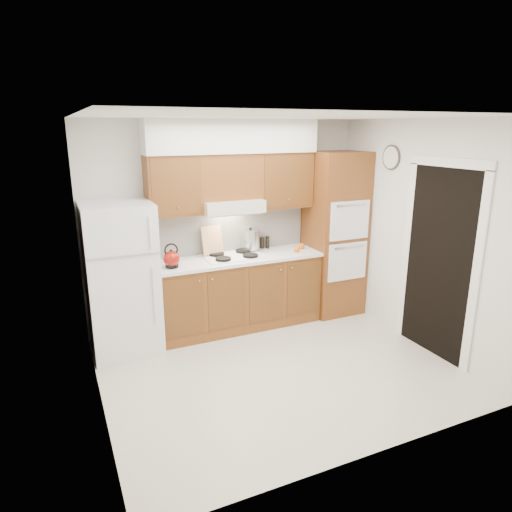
# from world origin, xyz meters

# --- Properties ---
(floor) EXTENTS (3.60, 3.60, 0.00)m
(floor) POSITION_xyz_m (0.00, 0.00, 0.00)
(floor) COLOR beige
(floor) RESTS_ON ground
(ceiling) EXTENTS (3.60, 3.60, 0.00)m
(ceiling) POSITION_xyz_m (0.00, 0.00, 2.60)
(ceiling) COLOR white
(ceiling) RESTS_ON wall_back
(wall_back) EXTENTS (3.60, 0.02, 2.60)m
(wall_back) POSITION_xyz_m (0.00, 1.50, 1.30)
(wall_back) COLOR silver
(wall_back) RESTS_ON floor
(wall_left) EXTENTS (0.02, 3.00, 2.60)m
(wall_left) POSITION_xyz_m (-1.80, 0.00, 1.30)
(wall_left) COLOR silver
(wall_left) RESTS_ON floor
(wall_right) EXTENTS (0.02, 3.00, 2.60)m
(wall_right) POSITION_xyz_m (1.80, 0.00, 1.30)
(wall_right) COLOR silver
(wall_right) RESTS_ON floor
(fridge) EXTENTS (0.75, 0.72, 1.72)m
(fridge) POSITION_xyz_m (-1.41, 1.14, 0.86)
(fridge) COLOR white
(fridge) RESTS_ON floor
(base_cabinets) EXTENTS (2.11, 0.60, 0.90)m
(base_cabinets) POSITION_xyz_m (0.02, 1.20, 0.45)
(base_cabinets) COLOR brown
(base_cabinets) RESTS_ON floor
(countertop) EXTENTS (2.13, 0.62, 0.04)m
(countertop) POSITION_xyz_m (0.03, 1.19, 0.92)
(countertop) COLOR white
(countertop) RESTS_ON base_cabinets
(backsplash) EXTENTS (2.11, 0.03, 0.56)m
(backsplash) POSITION_xyz_m (0.02, 1.49, 1.22)
(backsplash) COLOR white
(backsplash) RESTS_ON countertop
(oven_cabinet) EXTENTS (0.70, 0.65, 2.20)m
(oven_cabinet) POSITION_xyz_m (1.44, 1.18, 1.10)
(oven_cabinet) COLOR brown
(oven_cabinet) RESTS_ON floor
(upper_cab_left) EXTENTS (0.63, 0.33, 0.70)m
(upper_cab_left) POSITION_xyz_m (-0.71, 1.33, 1.85)
(upper_cab_left) COLOR brown
(upper_cab_left) RESTS_ON wall_back
(upper_cab_right) EXTENTS (0.73, 0.33, 0.70)m
(upper_cab_right) POSITION_xyz_m (0.72, 1.33, 1.85)
(upper_cab_right) COLOR brown
(upper_cab_right) RESTS_ON wall_back
(range_hood) EXTENTS (0.75, 0.45, 0.15)m
(range_hood) POSITION_xyz_m (-0.02, 1.27, 1.57)
(range_hood) COLOR silver
(range_hood) RESTS_ON wall_back
(upper_cab_over_hood) EXTENTS (0.75, 0.33, 0.55)m
(upper_cab_over_hood) POSITION_xyz_m (-0.02, 1.33, 1.92)
(upper_cab_over_hood) COLOR brown
(upper_cab_over_hood) RESTS_ON range_hood
(soffit) EXTENTS (2.13, 0.36, 0.40)m
(soffit) POSITION_xyz_m (0.03, 1.32, 2.40)
(soffit) COLOR silver
(soffit) RESTS_ON wall_back
(cooktop) EXTENTS (0.74, 0.50, 0.01)m
(cooktop) POSITION_xyz_m (-0.02, 1.21, 0.95)
(cooktop) COLOR white
(cooktop) RESTS_ON countertop
(doorway) EXTENTS (0.02, 0.90, 2.10)m
(doorway) POSITION_xyz_m (1.79, -0.35, 1.05)
(doorway) COLOR black
(doorway) RESTS_ON floor
(wall_clock) EXTENTS (0.02, 0.30, 0.30)m
(wall_clock) POSITION_xyz_m (1.79, 0.55, 2.15)
(wall_clock) COLOR #3F3833
(wall_clock) RESTS_ON wall_right
(kettle) EXTENTS (0.21, 0.21, 0.19)m
(kettle) POSITION_xyz_m (-0.84, 1.08, 1.04)
(kettle) COLOR maroon
(kettle) RESTS_ON countertop
(cutting_board) EXTENTS (0.28, 0.13, 0.36)m
(cutting_board) POSITION_xyz_m (-0.24, 1.38, 1.14)
(cutting_board) COLOR tan
(cutting_board) RESTS_ON countertop
(stock_pot) EXTENTS (0.30, 0.30, 0.25)m
(stock_pot) POSITION_xyz_m (0.28, 1.38, 1.09)
(stock_pot) COLOR silver
(stock_pot) RESTS_ON cooktop
(condiment_a) EXTENTS (0.08, 0.08, 0.21)m
(condiment_a) POSITION_xyz_m (0.32, 1.40, 1.04)
(condiment_a) COLOR black
(condiment_a) RESTS_ON countertop
(condiment_b) EXTENTS (0.06, 0.06, 0.16)m
(condiment_b) POSITION_xyz_m (0.55, 1.41, 1.02)
(condiment_b) COLOR black
(condiment_b) RESTS_ON countertop
(condiment_c) EXTENTS (0.05, 0.05, 0.15)m
(condiment_c) POSITION_xyz_m (0.48, 1.45, 1.02)
(condiment_c) COLOR black
(condiment_c) RESTS_ON countertop
(orange_near) EXTENTS (0.08, 0.08, 0.07)m
(orange_near) POSITION_xyz_m (0.80, 1.08, 0.98)
(orange_near) COLOR #E6560C
(orange_near) RESTS_ON countertop
(orange_far) EXTENTS (0.10, 0.10, 0.08)m
(orange_far) POSITION_xyz_m (0.94, 1.19, 0.98)
(orange_far) COLOR #E64D0C
(orange_far) RESTS_ON countertop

